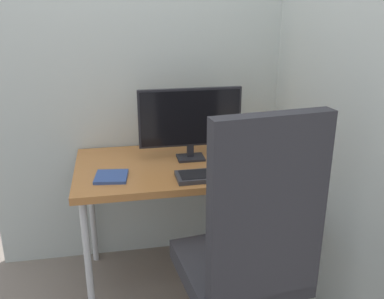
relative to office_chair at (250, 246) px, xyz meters
name	(u,v)px	position (x,y,z in m)	size (l,w,h in m)	color
ground_plane	(189,276)	(-0.14, 0.69, -0.63)	(8.00, 8.00, 0.00)	slate
wall_back	(177,34)	(-0.14, 1.05, 0.77)	(2.26, 0.04, 2.80)	#B7C1BC
wall_side_right	(322,40)	(0.51, 0.54, 0.77)	(0.04, 1.71, 2.80)	#B7C1BC
desk	(189,172)	(-0.14, 0.69, 0.06)	(1.22, 0.67, 0.74)	#B27038
office_chair	(250,246)	(0.00, 0.00, 0.00)	(0.58, 0.57, 1.23)	black
monitor	(190,119)	(-0.11, 0.75, 0.34)	(0.57, 0.12, 0.40)	black
keyboard	(220,174)	(-0.01, 0.46, 0.13)	(0.45, 0.15, 0.03)	#333338
mouse	(291,164)	(0.38, 0.51, 0.14)	(0.05, 0.11, 0.04)	black
pen_holder	(258,145)	(0.29, 0.76, 0.16)	(0.08, 0.08, 0.16)	gray
notebook	(111,177)	(-0.56, 0.55, 0.12)	(0.16, 0.16, 0.02)	#334C8C
coffee_mug	(218,137)	(0.09, 0.94, 0.17)	(0.12, 0.09, 0.10)	white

